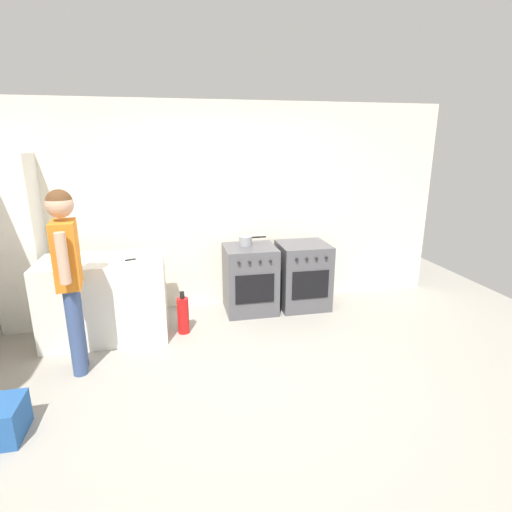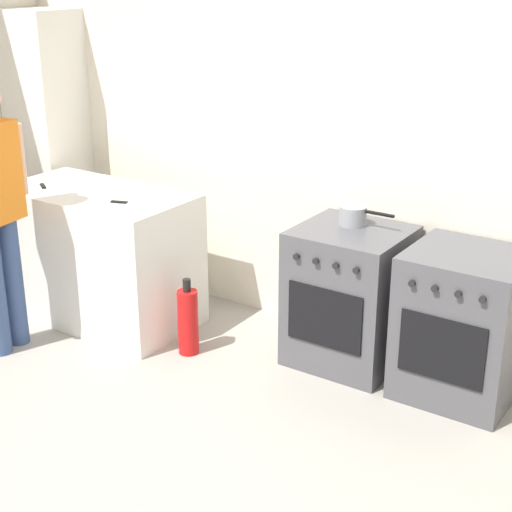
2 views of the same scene
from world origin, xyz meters
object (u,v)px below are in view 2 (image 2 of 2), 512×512
Objects in this scene: fire_extinguisher at (188,321)px; knife_carving at (134,203)px; oven_left at (349,296)px; larder_cabinet at (50,145)px; pot at (354,216)px; knife_utility at (42,184)px; oven_right at (462,324)px.

knife_carving is at bearing 175.97° from fire_extinguisher.
oven_left is 2.71m from larder_cabinet.
larder_cabinet is at bearing 177.80° from oven_left.
pot is 1.52× the size of knife_utility.
oven_right is (0.71, -0.00, -0.00)m from oven_left.
pot reaches higher than fire_extinguisher.
oven_right is 2.11m from knife_carving.
oven_right is at bearing 16.87° from fire_extinguisher.
knife_carving is at bearing 0.94° from knife_utility.
oven_left is 1.70× the size of fire_extinguisher.
oven_right is 1.66m from fire_extinguisher.
fire_extinguisher is (0.43, -0.03, -0.69)m from knife_carving.
oven_left is at bearing 28.78° from fire_extinguisher.
oven_right is 2.91m from knife_utility.
knife_carving is 0.64× the size of fire_extinguisher.
knife_carving reaches higher than fire_extinguisher.
knife_utility is at bearing -165.42° from pot.
knife_carving is (0.82, 0.01, -0.00)m from knife_utility.
oven_left is 3.75× the size of knife_utility.
pot is at bearing 173.74° from oven_right.
oven_right is 1.70× the size of fire_extinguisher.
pot is at bearing 113.87° from oven_left.
fire_extinguisher is at bearing -4.03° from knife_carving.
fire_extinguisher is at bearing -163.13° from oven_right.
knife_utility is at bearing 179.23° from fire_extinguisher.
knife_utility reaches higher than fire_extinguisher.
knife_carving is (-1.26, -0.53, -0.00)m from pot.
knife_utility is at bearing -167.74° from oven_left.
oven_left is 1.01m from fire_extinguisher.
oven_left is 0.71m from oven_right.
fire_extinguisher is at bearing -151.22° from oven_left.
oven_left is at bearing 12.26° from knife_utility.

